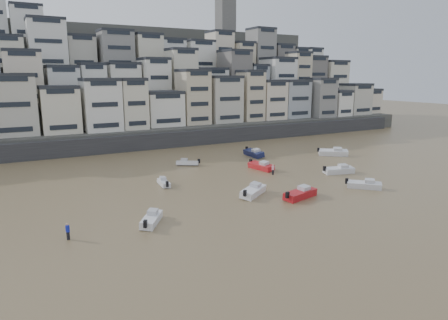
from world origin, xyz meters
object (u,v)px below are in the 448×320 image
person_pink (273,170)px  boat_f (164,182)px  boat_d (339,169)px  boat_h (187,162)px  boat_j (151,218)px  boat_b (364,184)px  boat_i (254,152)px  boat_g (333,152)px  boat_c (253,190)px  boat_a (300,192)px  boat_e (261,165)px  person_blue (68,231)px

person_pink → boat_f: bearing=172.3°
boat_d → boat_h: 26.73m
boat_j → person_pink: 27.54m
boat_b → boat_i: size_ratio=0.84×
boat_g → boat_j: (-45.12, -18.85, -0.18)m
boat_b → boat_i: (-1.32, 27.54, 0.13)m
boat_g → boat_c: bearing=-116.1°
boat_c → boat_j: 16.07m
boat_d → boat_h: bearing=151.5°
boat_i → boat_a: bearing=-17.2°
boat_d → boat_e: bearing=152.3°
person_blue → boat_e: bearing=25.2°
boat_h → person_blue: bearing=79.0°
boat_d → boat_f: 29.26m
boat_i → boat_j: boat_i is taller
boat_e → boat_h: bearing=-143.0°
boat_e → person_pink: size_ratio=3.25×
boat_c → person_blue: bearing=154.5°
boat_h → person_pink: (9.59, -13.31, 0.26)m
boat_g → boat_e: bearing=-134.9°
boat_g → boat_a: bearing=-105.3°
boat_c → boat_g: boat_g is taller
boat_a → boat_b: 11.25m
boat_h → boat_f: bearing=84.3°
boat_c → boat_f: (-8.98, 10.72, -0.24)m
boat_e → boat_g: (19.87, 3.09, 0.09)m
boat_f → person_blue: bearing=138.7°
boat_a → person_pink: person_pink is taller
boat_g → boat_i: 16.37m
boat_b → boat_j: (-31.78, 1.41, -0.02)m
person_pink → boat_c: bearing=-138.1°
boat_b → boat_e: bearing=156.1°
boat_c → person_blue: size_ratio=3.39×
boat_a → boat_f: 20.26m
boat_d → person_pink: size_ratio=3.27×
boat_j → person_blue: person_blue is taller
person_pink → boat_h: bearing=125.8°
boat_i → boat_e: bearing=-23.5°
boat_c → boat_d: boat_c is taller
boat_c → boat_i: 27.06m
boat_a → boat_g: bearing=23.6°
boat_i → person_pink: bearing=-17.9°
boat_c → boat_h: boat_c is taller
boat_d → person_pink: person_pink is taller
boat_a → boat_i: size_ratio=0.96×
boat_j → boat_g: bearing=-33.8°
boat_f → boat_h: boat_h is taller
boat_b → boat_g: 24.25m
boat_d → boat_b: bearing=-97.7°
boat_g → boat_i: boat_g is taller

